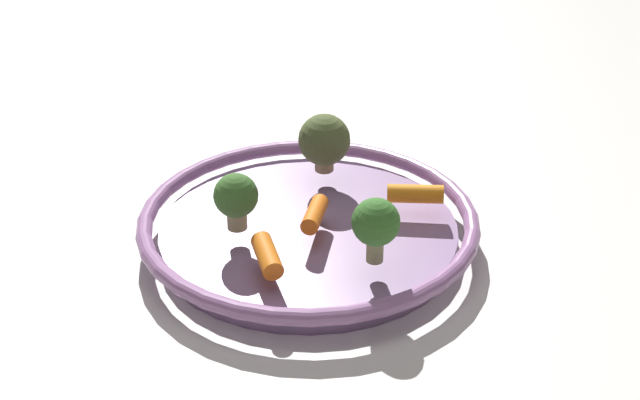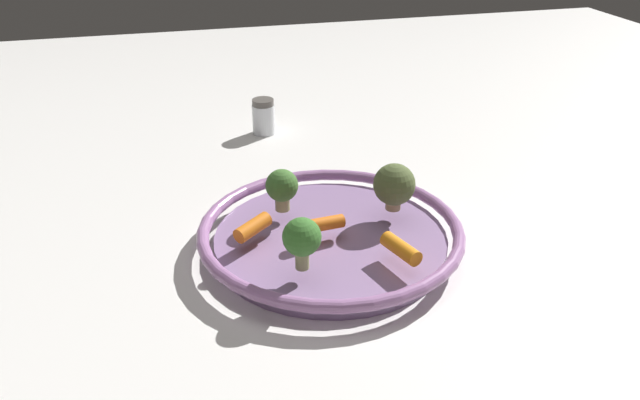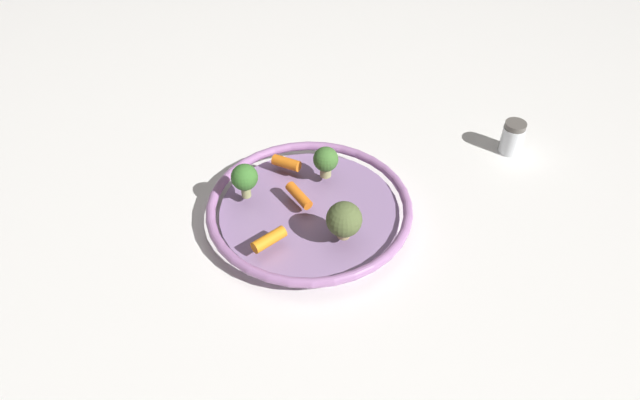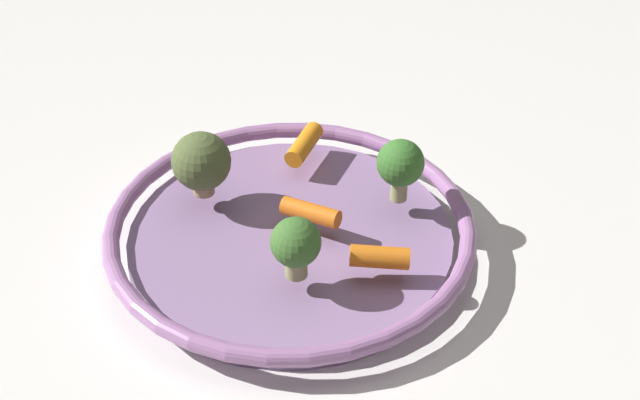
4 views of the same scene
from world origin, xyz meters
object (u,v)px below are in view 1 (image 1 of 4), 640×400
object	(u,v)px
baby_carrot_right	(415,194)
broccoli_floret_mid	(376,224)
serving_bowl	(308,228)
baby_carrot_left	(315,214)
baby_carrot_near_rim	(263,255)
broccoli_floret_large	(236,197)
broccoli_floret_small	(324,141)

from	to	relation	value
baby_carrot_right	broccoli_floret_mid	world-z (taller)	broccoli_floret_mid
serving_bowl	baby_carrot_left	xyz separation A→B (m)	(0.01, -0.01, 0.03)
baby_carrot_near_rim	broccoli_floret_large	world-z (taller)	broccoli_floret_large
serving_bowl	baby_carrot_right	distance (m)	0.11
baby_carrot_right	broccoli_floret_mid	xyz separation A→B (m)	(-0.00, -0.11, 0.03)
serving_bowl	baby_carrot_near_rim	world-z (taller)	baby_carrot_near_rim
baby_carrot_near_rim	broccoli_floret_large	xyz separation A→B (m)	(-0.05, 0.05, 0.02)
serving_bowl	baby_carrot_left	distance (m)	0.03
baby_carrot_right	broccoli_floret_large	distance (m)	0.18
broccoli_floret_large	baby_carrot_near_rim	bearing A→B (deg)	-44.49
broccoli_floret_large	broccoli_floret_small	bearing A→B (deg)	76.11
baby_carrot_left	broccoli_floret_mid	world-z (taller)	broccoli_floret_mid
serving_bowl	baby_carrot_near_rim	bearing A→B (deg)	-92.27
serving_bowl	broccoli_floret_mid	distance (m)	0.12
serving_bowl	broccoli_floret_large	xyz separation A→B (m)	(-0.05, -0.05, 0.05)
serving_bowl	baby_carrot_right	size ratio (longest dim) A/B	6.03
baby_carrot_near_rim	broccoli_floret_large	size ratio (longest dim) A/B	0.88
broccoli_floret_small	broccoli_floret_large	distance (m)	0.14
baby_carrot_left	broccoli_floret_small	bearing A→B (deg)	106.19
baby_carrot_right	broccoli_floret_small	size ratio (longest dim) A/B	0.89
baby_carrot_left	broccoli_floret_large	xyz separation A→B (m)	(-0.06, -0.04, 0.02)
baby_carrot_near_rim	baby_carrot_right	bearing A→B (deg)	58.69
baby_carrot_right	broccoli_floret_small	world-z (taller)	broccoli_floret_small
baby_carrot_left	broccoli_floret_small	distance (m)	0.11
broccoli_floret_small	broccoli_floret_mid	world-z (taller)	same
serving_bowl	baby_carrot_left	size ratio (longest dim) A/B	6.08
baby_carrot_near_rim	broccoli_floret_mid	bearing A→B (deg)	24.19
broccoli_floret_small	broccoli_floret_large	bearing A→B (deg)	-103.89
serving_bowl	baby_carrot_near_rim	distance (m)	0.10
broccoli_floret_mid	serving_bowl	bearing A→B (deg)	146.65
broccoli_floret_large	serving_bowl	bearing A→B (deg)	44.08
broccoli_floret_mid	baby_carrot_left	bearing A→B (deg)	149.82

